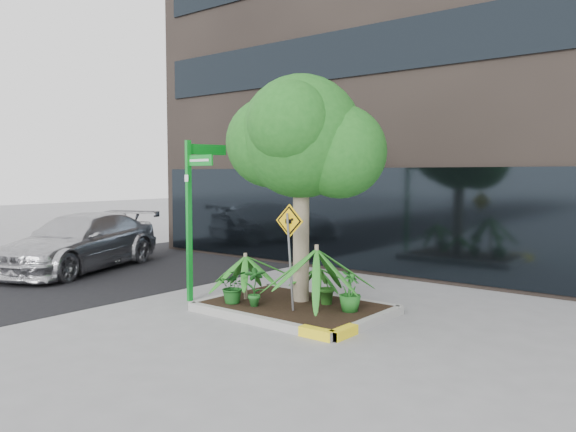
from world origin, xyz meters
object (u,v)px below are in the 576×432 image
Objects in this scene: parked_car at (80,242)px; street_sign_post at (193,202)px; cattle_sign at (290,239)px; tree at (302,137)px.

street_sign_post is (5.14, -0.60, 1.24)m from parked_car.
cattle_sign is (7.56, -0.56, 0.68)m from parked_car.
tree is 2.55m from street_sign_post.
tree is at bearing -17.99° from parked_car.
parked_car is 7.61m from cattle_sign.
street_sign_post is 2.49m from cattle_sign.
tree is 1.38× the size of street_sign_post.
tree reaches higher than cattle_sign.
cattle_sign reaches higher than parked_car.
parked_car is at bearing -175.14° from street_sign_post.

